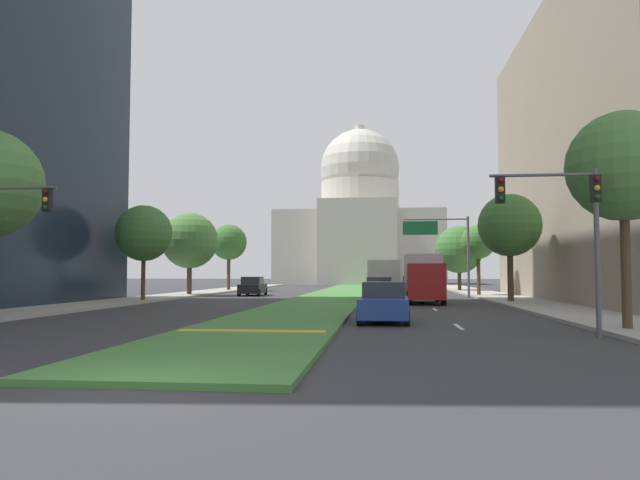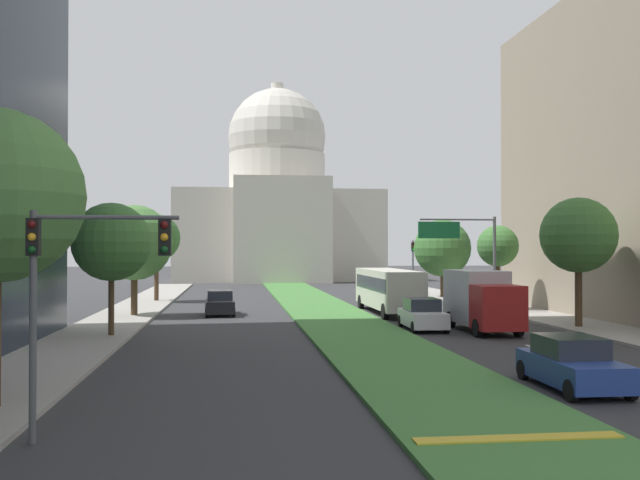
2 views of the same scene
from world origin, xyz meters
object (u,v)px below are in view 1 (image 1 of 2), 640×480
Objects in this scene: sedan_lead_stopped at (384,303)px; street_tree_left_mid at (144,233)px; capitol_building at (360,223)px; street_tree_right_distant at (459,250)px; street_tree_left_far at (190,241)px; box_truck_delivery at (423,277)px; street_tree_right_mid at (510,226)px; street_tree_left_distant at (229,242)px; sedan_far_horizon at (411,285)px; traffic_light_near_right at (568,215)px; traffic_light_far_right at (441,261)px; overhead_guide_sign at (444,240)px; street_tree_right_near at (623,167)px; street_tree_right_far at (478,242)px; sedan_midblock at (380,290)px; city_bus at (384,275)px; sedan_distant at (253,287)px.

street_tree_left_mid is at bearing 138.21° from sedan_lead_stopped.
capitol_building is 42.45m from street_tree_right_distant.
box_truck_delivery is (19.30, -10.22, -3.08)m from street_tree_left_far.
street_tree_right_mid is 33.72m from street_tree_left_distant.
street_tree_left_mid is 1.54× the size of sedan_far_horizon.
traffic_light_near_right is 29.71m from street_tree_left_mid.
overhead_guide_sign is (-1.73, -20.58, 1.32)m from traffic_light_far_right.
traffic_light_near_right is 45.18m from street_tree_right_distant.
street_tree_right_far is at bearing 90.37° from street_tree_right_near.
sedan_midblock reaches higher than sedan_far_horizon.
sedan_far_horizon is (6.93, -43.15, -9.99)m from capitol_building.
overhead_guide_sign is at bearing -141.87° from street_tree_right_far.
street_tree_right_near is (12.25, -83.43, -5.18)m from capitol_building.
city_bus is at bearing -177.80° from street_tree_right_far.
overhead_guide_sign is (-0.89, 29.30, 0.84)m from traffic_light_near_right.
overhead_guide_sign is 23.13m from street_tree_left_mid.
traffic_light_near_right is 1.19× the size of sedan_midblock.
traffic_light_near_right is at bearing -96.96° from street_tree_right_mid.
street_tree_right_far is 13.39m from street_tree_right_distant.
street_tree_right_far is (-0.34, 10.86, -0.55)m from street_tree_right_mid.
traffic_light_far_right reaches higher than box_truck_delivery.
street_tree_left_far is (-22.40, 30.65, 0.96)m from traffic_light_near_right.
street_tree_left_mid is 26.96m from street_tree_right_far.
traffic_light_near_right is 37.97m from street_tree_left_far.
city_bus is (-6.53, -18.46, -1.54)m from traffic_light_far_right.
street_tree_right_distant reaches higher than city_bus.
street_tree_right_distant is 25.25m from sedan_midblock.
traffic_light_near_right is 0.75× the size of street_tree_right_distant.
overhead_guide_sign is at bearing -94.81° from traffic_light_far_right.
street_tree_right_distant reaches higher than overhead_guide_sign.
sedan_distant is at bearing 151.41° from street_tree_right_mid.
traffic_light_far_right is 1.09× the size of sedan_distant.
street_tree_left_far is at bearing -140.39° from traffic_light_far_right.
sedan_far_horizon is (-5.47, 21.29, -4.31)m from street_tree_right_mid.
sedan_distant is at bearing -134.20° from traffic_light_far_right.
street_tree_left_distant is 1.62× the size of sedan_lead_stopped.
street_tree_left_far reaches higher than city_bus.
street_tree_right_near reaches higher than traffic_light_far_right.
street_tree_left_mid is 20.20m from city_bus.
city_bus is (-8.08, 29.55, -3.81)m from street_tree_right_near.
traffic_light_far_right is 0.80× the size of overhead_guide_sign.
sedan_lead_stopped is (16.72, -25.34, -3.99)m from street_tree_left_far.
traffic_light_far_right is at bearing 52.65° from street_tree_left_mid.
capitol_building is at bearing 93.47° from sedan_midblock.
traffic_light_near_right is 22.56m from sedan_midblock.
street_tree_right_distant is (24.69, 14.47, -0.32)m from street_tree_left_far.
capitol_building is 6.65× the size of sedan_far_horizon.
street_tree_left_distant is 20.02m from sedan_far_horizon.
capitol_building is 3.82× the size of street_tree_right_near.
sedan_midblock is (-8.38, 19.67, -4.79)m from street_tree_right_near.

